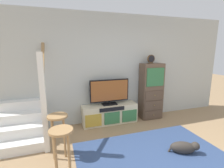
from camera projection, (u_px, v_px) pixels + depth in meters
back_wall at (118, 69)px, 4.31m from camera, size 6.40×0.12×2.70m
area_rug at (155, 158)px, 2.85m from camera, size 2.60×1.80×0.01m
media_console at (110, 114)px, 4.19m from camera, size 1.38×0.38×0.49m
television at (110, 91)px, 4.10m from camera, size 0.99×0.22×0.63m
side_cabinet at (151, 91)px, 4.46m from camera, size 0.58×0.38×1.48m
desk_clock at (151, 59)px, 4.26m from camera, size 0.20×0.08×0.22m
staircase at (24, 119)px, 3.58m from camera, size 1.00×1.36×2.20m
bar_stool_near at (62, 142)px, 2.38m from camera, size 0.34×0.34×0.73m
bar_stool_far at (58, 126)px, 2.85m from camera, size 0.34×0.34×0.74m
dog at (184, 147)px, 2.98m from camera, size 0.51×0.37×0.23m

